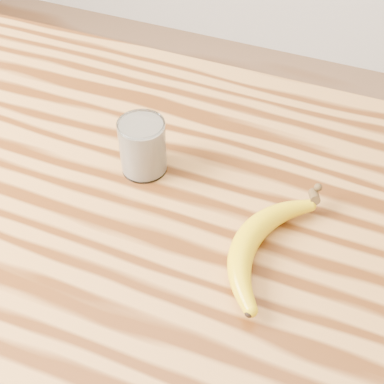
% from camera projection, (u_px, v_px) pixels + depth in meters
% --- Properties ---
extents(table, '(1.20, 0.80, 0.90)m').
position_uv_depth(table, '(150.00, 232.00, 1.01)').
color(table, '#B07537').
rests_on(table, ground).
extents(smoothie_glass, '(0.08, 0.08, 0.10)m').
position_uv_depth(smoothie_glass, '(143.00, 147.00, 0.90)').
color(smoothie_glass, white).
rests_on(smoothie_glass, table).
extents(banana, '(0.16, 0.34, 0.04)m').
position_uv_depth(banana, '(247.00, 238.00, 0.80)').
color(banana, gold).
rests_on(banana, table).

